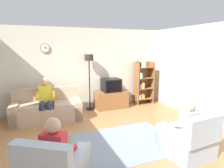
{
  "coord_description": "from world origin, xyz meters",
  "views": [
    {
      "loc": [
        -1.57,
        -3.73,
        2.08
      ],
      "look_at": [
        0.4,
        1.15,
        1.07
      ],
      "focal_mm": 30.88,
      "sensor_mm": 36.0,
      "label": 1
    }
  ],
  "objects_px": {
    "armchair_near_bookshelf": "(187,141)",
    "person_in_left_armchair": "(57,149)",
    "person_on_couch": "(46,97)",
    "couch": "(47,109)",
    "person_in_right_armchair": "(185,124)",
    "tv": "(111,85)",
    "tv_stand": "(111,100)",
    "floor_lamp": "(89,67)",
    "bookshelf": "(143,82)"
  },
  "relations": [
    {
      "from": "bookshelf",
      "to": "person_in_left_armchair",
      "type": "distance_m",
      "value": 4.79
    },
    {
      "from": "tv_stand",
      "to": "tv",
      "type": "xyz_separation_m",
      "value": [
        0.0,
        -0.02,
        0.52
      ]
    },
    {
      "from": "floor_lamp",
      "to": "armchair_near_bookshelf",
      "type": "xyz_separation_m",
      "value": [
        0.99,
        -3.44,
        -1.16
      ]
    },
    {
      "from": "tv",
      "to": "floor_lamp",
      "type": "xyz_separation_m",
      "value": [
        -0.73,
        0.12,
        0.64
      ]
    },
    {
      "from": "person_in_left_armchair",
      "to": "person_in_right_armchair",
      "type": "distance_m",
      "value": 2.41
    },
    {
      "from": "person_on_couch",
      "to": "tv_stand",
      "type": "bearing_deg",
      "value": 12.22
    },
    {
      "from": "person_in_left_armchair",
      "to": "person_in_right_armchair",
      "type": "xyz_separation_m",
      "value": [
        2.41,
        0.02,
        0.0
      ]
    },
    {
      "from": "floor_lamp",
      "to": "person_in_right_armchair",
      "type": "relative_size",
      "value": 1.65
    },
    {
      "from": "armchair_near_bookshelf",
      "to": "person_on_couch",
      "type": "height_order",
      "value": "person_on_couch"
    },
    {
      "from": "tv_stand",
      "to": "tv",
      "type": "distance_m",
      "value": 0.52
    },
    {
      "from": "floor_lamp",
      "to": "person_on_couch",
      "type": "distance_m",
      "value": 1.71
    },
    {
      "from": "tv",
      "to": "couch",
      "type": "bearing_deg",
      "value": -171.11
    },
    {
      "from": "tv_stand",
      "to": "person_on_couch",
      "type": "xyz_separation_m",
      "value": [
        -2.15,
        -0.47,
        0.4
      ]
    },
    {
      "from": "couch",
      "to": "bookshelf",
      "type": "height_order",
      "value": "bookshelf"
    },
    {
      "from": "floor_lamp",
      "to": "person_on_couch",
      "type": "xyz_separation_m",
      "value": [
        -1.43,
        -0.57,
        -0.75
      ]
    },
    {
      "from": "bookshelf",
      "to": "person_on_couch",
      "type": "bearing_deg",
      "value": -171.08
    },
    {
      "from": "tv",
      "to": "person_in_right_armchair",
      "type": "distance_m",
      "value": 3.24
    },
    {
      "from": "tv",
      "to": "bookshelf",
      "type": "bearing_deg",
      "value": 4.33
    },
    {
      "from": "person_in_left_armchair",
      "to": "person_on_couch",
      "type": "bearing_deg",
      "value": 89.99
    },
    {
      "from": "couch",
      "to": "tv_stand",
      "type": "bearing_deg",
      "value": 9.53
    },
    {
      "from": "floor_lamp",
      "to": "person_in_left_armchair",
      "type": "distance_m",
      "value": 3.75
    },
    {
      "from": "tv_stand",
      "to": "tv",
      "type": "height_order",
      "value": "tv"
    },
    {
      "from": "bookshelf",
      "to": "couch",
      "type": "bearing_deg",
      "value": -172.82
    },
    {
      "from": "armchair_near_bookshelf",
      "to": "person_on_couch",
      "type": "distance_m",
      "value": 3.77
    },
    {
      "from": "tv",
      "to": "person_in_right_armchair",
      "type": "bearing_deg",
      "value": -85.5
    },
    {
      "from": "person_in_right_armchair",
      "to": "person_in_left_armchair",
      "type": "bearing_deg",
      "value": -179.54
    },
    {
      "from": "tv",
      "to": "person_in_right_armchair",
      "type": "relative_size",
      "value": 0.54
    },
    {
      "from": "tv_stand",
      "to": "bookshelf",
      "type": "distance_m",
      "value": 1.38
    },
    {
      "from": "couch",
      "to": "person_in_right_armchair",
      "type": "height_order",
      "value": "person_in_right_armchair"
    },
    {
      "from": "tv_stand",
      "to": "person_in_right_armchair",
      "type": "distance_m",
      "value": 3.27
    },
    {
      "from": "tv",
      "to": "person_in_left_armchair",
      "type": "distance_m",
      "value": 3.9
    },
    {
      "from": "tv_stand",
      "to": "person_in_left_armchair",
      "type": "xyz_separation_m",
      "value": [
        -2.15,
        -3.27,
        0.31
      ]
    },
    {
      "from": "person_in_left_armchair",
      "to": "tv_stand",
      "type": "bearing_deg",
      "value": 56.61
    },
    {
      "from": "person_on_couch",
      "to": "person_in_right_armchair",
      "type": "bearing_deg",
      "value": -49.14
    },
    {
      "from": "person_on_couch",
      "to": "person_in_left_armchair",
      "type": "xyz_separation_m",
      "value": [
        -0.0,
        -2.8,
        -0.09
      ]
    },
    {
      "from": "couch",
      "to": "bookshelf",
      "type": "relative_size",
      "value": 1.24
    },
    {
      "from": "person_in_right_armchair",
      "to": "armchair_near_bookshelf",
      "type": "bearing_deg",
      "value": -85.53
    },
    {
      "from": "bookshelf",
      "to": "person_on_couch",
      "type": "xyz_separation_m",
      "value": [
        -3.43,
        -0.54,
        -0.11
      ]
    },
    {
      "from": "floor_lamp",
      "to": "tv",
      "type": "bearing_deg",
      "value": -9.65
    },
    {
      "from": "bookshelf",
      "to": "person_in_left_armchair",
      "type": "relative_size",
      "value": 1.41
    },
    {
      "from": "couch",
      "to": "person_in_right_armchair",
      "type": "distance_m",
      "value": 3.75
    },
    {
      "from": "armchair_near_bookshelf",
      "to": "person_in_left_armchair",
      "type": "bearing_deg",
      "value": 178.34
    },
    {
      "from": "tv",
      "to": "armchair_near_bookshelf",
      "type": "bearing_deg",
      "value": -85.5
    },
    {
      "from": "person_on_couch",
      "to": "person_in_right_armchair",
      "type": "xyz_separation_m",
      "value": [
        2.41,
        -2.78,
        -0.09
      ]
    },
    {
      "from": "bookshelf",
      "to": "floor_lamp",
      "type": "height_order",
      "value": "floor_lamp"
    },
    {
      "from": "person_on_couch",
      "to": "person_in_right_armchair",
      "type": "height_order",
      "value": "person_on_couch"
    },
    {
      "from": "couch",
      "to": "person_on_couch",
      "type": "xyz_separation_m",
      "value": [
        -0.03,
        -0.11,
        0.39
      ]
    },
    {
      "from": "tv",
      "to": "person_in_left_armchair",
      "type": "xyz_separation_m",
      "value": [
        -2.15,
        -3.24,
        -0.21
      ]
    },
    {
      "from": "couch",
      "to": "person_in_left_armchair",
      "type": "bearing_deg",
      "value": -90.59
    },
    {
      "from": "tv",
      "to": "person_on_couch",
      "type": "relative_size",
      "value": 0.48
    }
  ]
}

